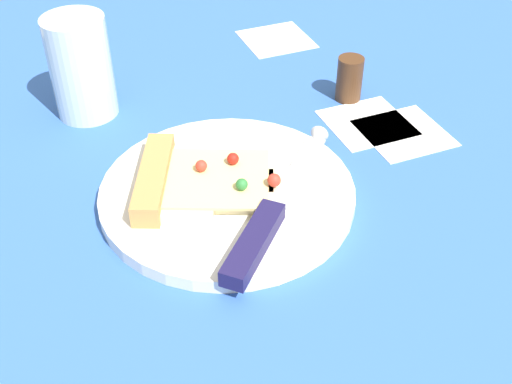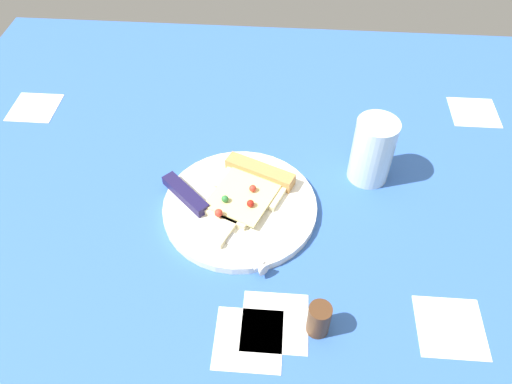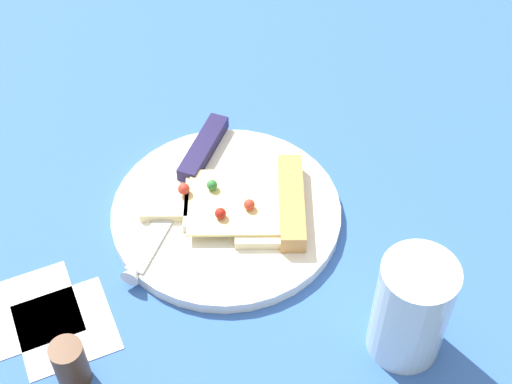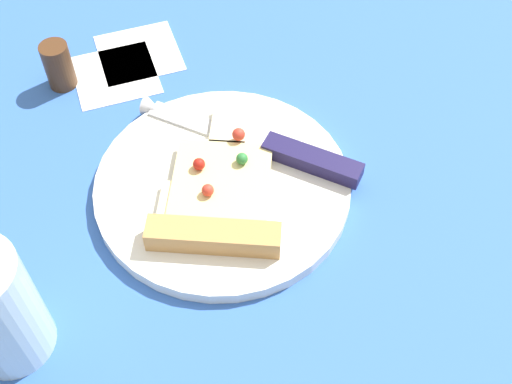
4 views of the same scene
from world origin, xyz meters
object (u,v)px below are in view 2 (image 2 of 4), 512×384
at_px(knife, 203,211).
at_px(drinking_glass, 373,151).
at_px(pepper_shaker, 319,319).
at_px(plate, 240,207).
at_px(pizza_slice, 247,191).

height_order(knife, drinking_glass, drinking_glass).
distance_m(drinking_glass, pepper_shaker, 0.31).
distance_m(knife, pepper_shaker, 0.25).
bearing_deg(knife, plate, 156.46).
bearing_deg(pizza_slice, knife, 58.46).
bearing_deg(drinking_glass, knife, 23.77).
height_order(plate, drinking_glass, drinking_glass).
xyz_separation_m(drinking_glass, pepper_shaker, (0.09, 0.30, -0.03)).
bearing_deg(drinking_glass, plate, 24.11).
relative_size(plate, pepper_shaker, 4.62).
bearing_deg(pizza_slice, drinking_glass, -137.18).
distance_m(plate, pizza_slice, 0.03).
bearing_deg(knife, drinking_glass, 157.76).
height_order(plate, pepper_shaker, pepper_shaker).
bearing_deg(pizza_slice, plate, 90.01).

